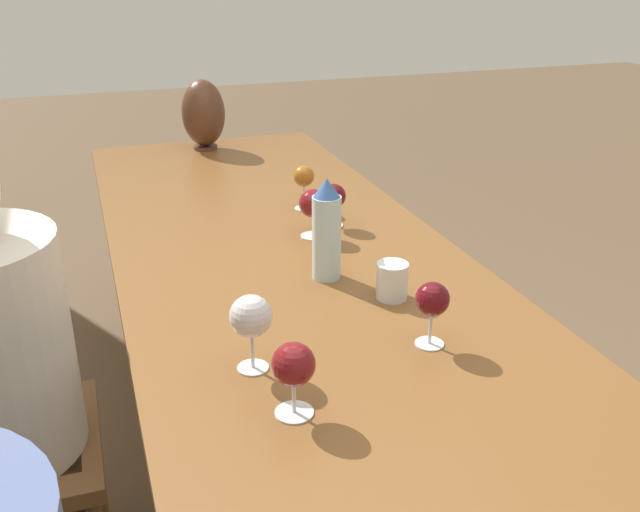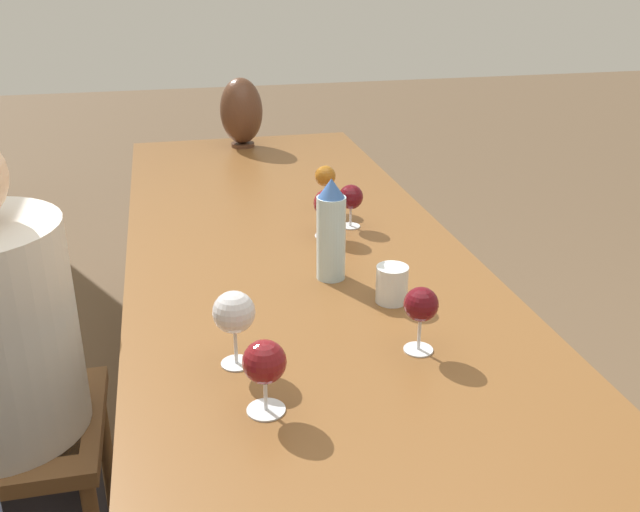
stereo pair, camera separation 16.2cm
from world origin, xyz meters
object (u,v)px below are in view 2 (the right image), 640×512
at_px(wine_glass_2, 325,177).
at_px(wine_glass_7, 264,363).
at_px(water_bottle, 331,231).
at_px(vase, 241,111).
at_px(water_tumbler, 392,284).
at_px(wine_glass_5, 351,198).
at_px(wine_glass_3, 328,204).
at_px(person_far, 2,365).
at_px(wine_glass_1, 421,306).
at_px(wine_glass_0, 234,313).

relative_size(wine_glass_2, wine_glass_7, 1.00).
xyz_separation_m(water_bottle, vase, (1.30, 0.06, 0.02)).
distance_m(water_tumbler, wine_glass_5, 0.49).
bearing_deg(water_bottle, wine_glass_2, -11.40).
bearing_deg(water_bottle, wine_glass_5, -22.66).
xyz_separation_m(wine_glass_3, wine_glass_5, (0.06, -0.08, -0.01)).
relative_size(vase, person_far, 0.24).
height_order(water_tumbler, wine_glass_2, wine_glass_2).
bearing_deg(wine_glass_3, water_tumbler, -173.03).
distance_m(wine_glass_5, wine_glass_7, 0.92).
relative_size(wine_glass_1, wine_glass_7, 1.01).
bearing_deg(water_tumbler, wine_glass_0, 116.80).
distance_m(wine_glass_0, wine_glass_2, 0.92).
bearing_deg(wine_glass_1, wine_glass_0, 85.49).
height_order(wine_glass_2, person_far, person_far).
relative_size(water_bottle, water_tumbler, 2.93).
distance_m(wine_glass_0, wine_glass_7, 0.17).
height_order(wine_glass_1, wine_glass_2, same).
height_order(wine_glass_1, wine_glass_7, same).
height_order(water_tumbler, wine_glass_0, wine_glass_0).
bearing_deg(vase, wine_glass_0, 172.66).
relative_size(wine_glass_3, wine_glass_7, 1.00).
xyz_separation_m(vase, wine_glass_7, (-1.81, 0.18, -0.05)).
bearing_deg(vase, wine_glass_1, -174.86).
relative_size(wine_glass_0, person_far, 0.13).
xyz_separation_m(water_bottle, wine_glass_0, (-0.35, 0.27, -0.01)).
bearing_deg(wine_glass_7, vase, -5.65).
bearing_deg(wine_glass_0, water_bottle, -38.12).
bearing_deg(wine_glass_1, wine_glass_3, 3.41).
height_order(water_bottle, wine_glass_0, water_bottle).
height_order(wine_glass_0, wine_glass_1, wine_glass_0).
xyz_separation_m(vase, person_far, (-1.33, 0.72, -0.28)).
bearing_deg(vase, water_tumbler, -173.58).
relative_size(water_tumbler, wine_glass_3, 0.63).
bearing_deg(wine_glass_1, person_far, 67.96).
height_order(wine_glass_3, person_far, person_far).
distance_m(water_tumbler, wine_glass_0, 0.43).
bearing_deg(water_tumbler, wine_glass_7, 135.86).
height_order(vase, wine_glass_1, vase).
bearing_deg(wine_glass_3, wine_glass_5, -53.91).
bearing_deg(wine_glass_0, wine_glass_5, -31.23).
xyz_separation_m(wine_glass_1, wine_glass_2, (0.87, -0.01, 0.00)).
xyz_separation_m(wine_glass_2, wine_glass_7, (-1.00, 0.34, -0.00)).
relative_size(wine_glass_2, wine_glass_3, 1.00).
distance_m(vase, person_far, 1.53).
height_order(wine_glass_0, wine_glass_7, wine_glass_0).
bearing_deg(person_far, wine_glass_3, -70.92).
relative_size(vase, wine_glass_5, 2.18).
distance_m(wine_glass_2, wine_glass_5, 0.17).
relative_size(water_tumbler, wine_glass_2, 0.63).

